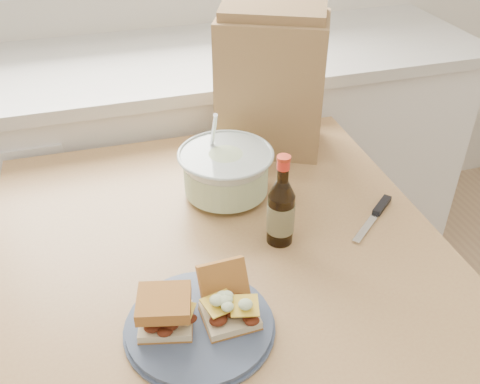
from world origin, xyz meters
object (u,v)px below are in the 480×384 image
object	(u,v)px
dining_table	(220,279)
paper_bag	(271,85)
plate	(200,326)
coleslaw_bowl	(226,174)
beer_bottle	(281,211)

from	to	relation	value
dining_table	paper_bag	world-z (taller)	paper_bag
paper_bag	plate	bearing A→B (deg)	-94.27
coleslaw_bowl	paper_bag	size ratio (longest dim) A/B	0.63
plate	beer_bottle	distance (m)	0.31
plate	beer_bottle	size ratio (longest dim) A/B	1.24
coleslaw_bowl	paper_bag	world-z (taller)	paper_bag
beer_bottle	paper_bag	world-z (taller)	paper_bag
dining_table	plate	bearing A→B (deg)	-111.89
plate	coleslaw_bowl	size ratio (longest dim) A/B	1.16
beer_bottle	paper_bag	bearing A→B (deg)	73.65
dining_table	beer_bottle	bearing A→B (deg)	-15.48
dining_table	beer_bottle	size ratio (longest dim) A/B	4.57
beer_bottle	paper_bag	size ratio (longest dim) A/B	0.59
coleslaw_bowl	beer_bottle	world-z (taller)	coleslaw_bowl
dining_table	plate	world-z (taller)	plate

